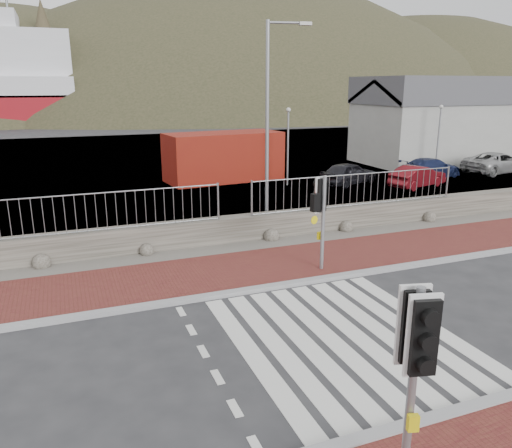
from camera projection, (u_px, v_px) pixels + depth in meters
name	position (u px, v px, depth m)	size (l,w,h in m)	color
ground	(343.00, 337.00, 10.82)	(220.00, 220.00, 0.00)	#28282B
sidewalk_far	(265.00, 267.00, 14.85)	(40.00, 3.00, 0.08)	brown
kerb_near	(439.00, 418.00, 8.12)	(40.00, 0.25, 0.12)	gray
kerb_far	(286.00, 285.00, 13.50)	(40.00, 0.25, 0.12)	gray
zebra_crossing	(343.00, 337.00, 10.82)	(4.62, 5.60, 0.01)	silver
gravel_strip	(242.00, 248.00, 16.65)	(40.00, 1.50, 0.06)	#59544C
stone_wall	(234.00, 229.00, 17.25)	(40.00, 0.60, 0.90)	#46423A
railing	(235.00, 191.00, 16.75)	(18.07, 0.07, 1.22)	gray
quay	(142.00, 161.00, 35.85)	(120.00, 40.00, 0.50)	#4C4C4F
water	(101.00, 125.00, 67.25)	(220.00, 50.00, 0.05)	#3F4C54
harbor_building	(446.00, 119.00, 34.88)	(12.20, 6.20, 5.80)	#9E9E99
hills_backdrop	(136.00, 234.00, 98.26)	(254.00, 90.00, 100.00)	#2B2D1B
traffic_signal_near	(416.00, 348.00, 6.24)	(0.47, 0.35, 2.92)	gray
traffic_signal_far	(323.00, 203.00, 14.08)	(0.69, 0.38, 2.82)	gray
streetlight	(271.00, 118.00, 17.53)	(1.55, 0.49, 7.38)	gray
shipping_container	(224.00, 157.00, 28.22)	(6.46, 2.69, 2.69)	maroon
car_a	(349.00, 173.00, 27.21)	(1.45, 3.59, 1.22)	black
car_b	(418.00, 176.00, 26.46)	(1.22, 3.51, 1.16)	#5E0D14
car_c	(431.00, 168.00, 29.09)	(1.64, 4.04, 1.17)	#151E43
car_d	(497.00, 163.00, 30.75)	(2.10, 4.56, 1.27)	#989898
car_e	(500.00, 162.00, 31.35)	(1.38, 3.42, 1.17)	black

